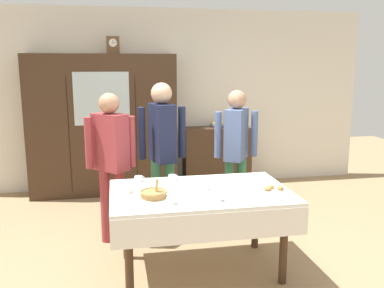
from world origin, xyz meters
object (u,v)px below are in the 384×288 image
Objects in this scene: dining_table at (201,203)px; tea_cup_near_left at (172,179)px; pastry_plate at (274,190)px; spoon_mid_left at (202,183)px; tea_cup_near_right at (205,187)px; person_beside_shelf at (111,153)px; bread_basket at (154,193)px; tea_cup_mid_right at (218,198)px; person_near_right_end at (236,144)px; tea_cup_front_edge at (139,180)px; bookshelf_low at (217,157)px; tea_cup_center at (127,191)px; spoon_back_edge at (138,207)px; wall_cabinet at (103,125)px; mantel_clock at (113,45)px; tea_cup_mid_left at (171,202)px; person_behind_table_left at (162,143)px; book_stack at (217,125)px.

tea_cup_near_left is (-0.20, 0.38, 0.13)m from dining_table.
pastry_plate is 0.68m from spoon_mid_left.
tea_cup_near_right is 0.08× the size of person_beside_shelf.
bread_basket is 0.58m from spoon_mid_left.
tea_cup_near_left is at bearing 113.09° from tea_cup_mid_right.
tea_cup_near_left is 1.12m from person_near_right_end.
tea_cup_near_right is 0.68m from tea_cup_front_edge.
person_beside_shelf reaches higher than spoon_mid_left.
bookshelf_low is 2.54m from spoon_mid_left.
dining_table is at bearing -5.43° from tea_cup_center.
wall_cabinet is at bearing 96.35° from spoon_back_edge.
person_near_right_end reaches higher than tea_cup_near_right.
bookshelf_low is (1.53, 0.05, -1.68)m from mantel_clock.
person_near_right_end is (1.18, 0.69, 0.17)m from tea_cup_front_edge.
tea_cup_near_right is at bearing 43.85° from tea_cup_mid_left.
bread_basket is at bearing -165.70° from tea_cup_near_right.
dining_table is at bearing 28.35° from spoon_back_edge.
person_behind_table_left reaches higher than tea_cup_center.
person_near_right_end is at bearing 47.31° from bread_basket.
mantel_clock reaches higher than tea_cup_front_edge.
book_stack is 2.52m from spoon_mid_left.
spoon_mid_left is (0.71, 0.18, -0.02)m from tea_cup_center.
bread_basket is at bearing -100.76° from person_behind_table_left.
person_beside_shelf is at bearing -131.66° from book_stack.
wall_cabinet is at bearing 119.60° from pastry_plate.
tea_cup_near_right is 1.17m from person_beside_shelf.
spoon_mid_left is (0.59, -0.16, -0.02)m from tea_cup_front_edge.
tea_cup_mid_left is (-1.12, -2.94, 0.33)m from bookshelf_low.
wall_cabinet reaches higher than tea_cup_near_right.
bookshelf_low is 3.01m from bread_basket.
person_near_right_end is (0.59, 0.85, 0.19)m from spoon_mid_left.
bread_basket is (-1.24, -2.72, 0.34)m from bookshelf_low.
mantel_clock is 3.21m from spoon_back_edge.
tea_cup_mid_left is at bearing -136.15° from tea_cup_near_right.
tea_cup_mid_right is at bearing -48.38° from tea_cup_front_edge.
tea_cup_front_edge reaches higher than spoon_back_edge.
pastry_plate is (0.95, 0.18, -0.01)m from tea_cup_mid_left.
person_behind_table_left reaches higher than spoon_back_edge.
person_behind_table_left reaches higher than book_stack.
bread_basket is at bearing 57.58° from spoon_back_edge.
wall_cabinet is 17.58× the size of spoon_mid_left.
tea_cup_mid_right is at bearing -103.96° from bookshelf_low.
spoon_back_edge is (0.07, -0.37, -0.02)m from tea_cup_center.
mantel_clock is at bearing -178.09° from bookshelf_low.
tea_cup_mid_right is (-0.73, -2.93, 0.33)m from bookshelf_low.
wall_cabinet is at bearing 95.61° from tea_cup_center.
spoon_back_edge is at bearing -105.20° from person_behind_table_left.
person_behind_table_left reaches higher than tea_cup_near_left.
book_stack is at bearing 58.22° from person_behind_table_left.
tea_cup_center is (-1.46, -2.58, -0.17)m from book_stack.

